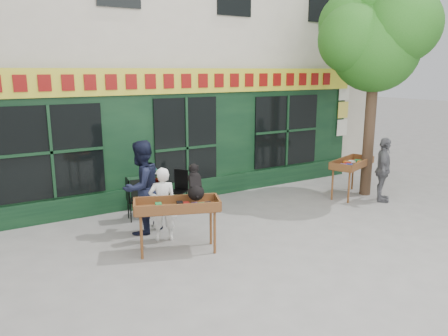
# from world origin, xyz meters

# --- Properties ---
(ground) EXTENTS (80.00, 80.00, 0.00)m
(ground) POSITION_xyz_m (0.00, 0.00, 0.00)
(ground) COLOR slate
(ground) RESTS_ON ground
(building) EXTENTS (14.00, 7.26, 10.00)m
(building) POSITION_xyz_m (0.00, 5.97, 4.97)
(building) COLOR beige
(building) RESTS_ON ground
(street_tree) EXTENTS (3.05, 2.90, 5.60)m
(street_tree) POSITION_xyz_m (4.34, 0.36, 4.11)
(street_tree) COLOR #382619
(street_tree) RESTS_ON ground
(book_cart_center) EXTENTS (1.62, 1.10, 0.99)m
(book_cart_center) POSITION_xyz_m (-1.62, -0.53, 0.82)
(book_cart_center) COLOR brown
(book_cart_center) RESTS_ON ground
(dog) EXTENTS (0.53, 0.68, 0.60)m
(dog) POSITION_xyz_m (-1.27, -0.58, 1.29)
(dog) COLOR black
(dog) RESTS_ON book_cart_center
(woman) EXTENTS (0.62, 0.51, 1.46)m
(woman) POSITION_xyz_m (-1.62, 0.12, 0.73)
(woman) COLOR white
(woman) RESTS_ON ground
(book_cart_right) EXTENTS (1.62, 1.10, 0.99)m
(book_cart_right) POSITION_xyz_m (3.85, 0.40, 0.82)
(book_cart_right) COLOR brown
(book_cart_right) RESTS_ON ground
(man_right) EXTENTS (0.98, 0.92, 1.63)m
(man_right) POSITION_xyz_m (4.15, -0.35, 0.81)
(man_right) COLOR #5A5A5F
(man_right) RESTS_ON ground
(bistro_table) EXTENTS (0.60, 0.60, 0.76)m
(bistro_table) POSITION_xyz_m (-1.11, 1.62, 0.54)
(bistro_table) COLOR black
(bistro_table) RESTS_ON ground
(bistro_chair_left) EXTENTS (0.41, 0.41, 0.95)m
(bistro_chair_left) POSITION_xyz_m (-1.75, 1.53, 0.56)
(bistro_chair_left) COLOR black
(bistro_chair_left) RESTS_ON ground
(bistro_chair_right) EXTENTS (0.51, 0.51, 0.95)m
(bistro_chair_right) POSITION_xyz_m (-0.49, 1.72, 0.56)
(bistro_chair_right) COLOR black
(bistro_chair_right) RESTS_ON ground
(potted_plant) EXTENTS (0.18, 0.13, 0.33)m
(potted_plant) POSITION_xyz_m (-1.11, 1.62, 0.93)
(potted_plant) COLOR gray
(potted_plant) RESTS_ON bistro_table
(man_left) EXTENTS (1.15, 1.06, 1.90)m
(man_left) POSITION_xyz_m (-1.81, 0.72, 0.95)
(man_left) COLOR black
(man_left) RESTS_ON ground
(chalkboard) EXTENTS (0.58, 0.25, 0.79)m
(chalkboard) POSITION_xyz_m (-1.30, 2.19, 0.40)
(chalkboard) COLOR black
(chalkboard) RESTS_ON ground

